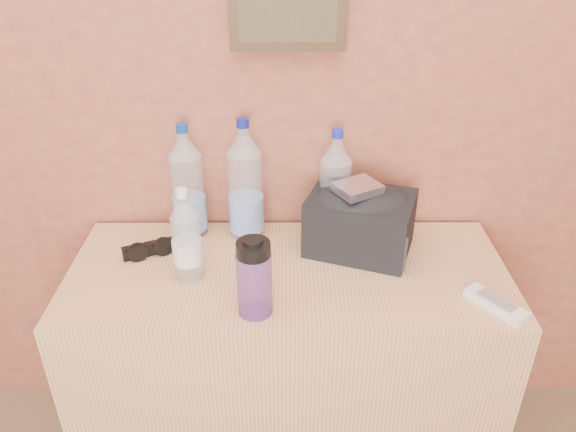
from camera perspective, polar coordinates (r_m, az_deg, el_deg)
The scene contains 11 objects.
picture_frame at distance 1.51m, azimuth -0.03°, elevation 21.05°, with size 0.30×0.03×0.25m, color #382311, non-canonical shape.
dresser at distance 1.78m, azimuth -0.00°, elevation -15.27°, with size 1.19×0.50×0.75m, color tan.
pet_large_a at distance 1.62m, azimuth -4.35°, elevation 3.10°, with size 0.10×0.10×0.36m.
pet_large_b at distance 1.65m, azimuth -10.15°, elevation 2.94°, with size 0.09×0.09×0.34m.
pet_large_c at distance 1.62m, azimuth 4.78°, elevation 2.56°, with size 0.09×0.09×0.33m.
pet_small at distance 1.47m, azimuth -10.27°, elevation -2.39°, with size 0.07×0.07×0.26m.
nalgene_bottle at distance 1.33m, azimuth -3.45°, elevation -6.21°, with size 0.09×0.09×0.21m.
sunglasses at distance 1.63m, azimuth -13.86°, elevation -3.24°, with size 0.15×0.06×0.04m, color black, non-canonical shape.
ac_remote at distance 1.49m, azimuth 20.38°, elevation -8.40°, with size 0.16×0.05×0.02m, color white.
toiletry_bag at distance 1.58m, azimuth 7.35°, elevation -0.38°, with size 0.28×0.20×0.19m, color black, non-canonical shape.
foil_packet at distance 1.52m, azimuth 7.08°, elevation 2.84°, with size 0.11×0.09×0.02m, color white.
Camera 1 is at (0.14, 0.48, 1.64)m, focal length 35.00 mm.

